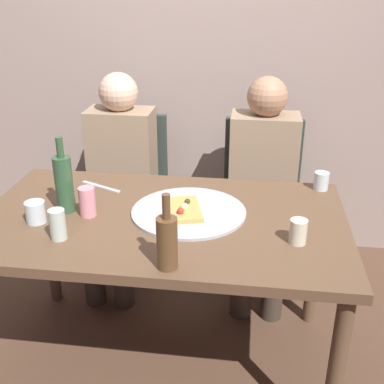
{
  "coord_description": "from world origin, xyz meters",
  "views": [
    {
      "loc": [
        0.35,
        -1.7,
        1.63
      ],
      "look_at": [
        0.1,
        0.15,
        0.79
      ],
      "focal_mm": 44.99,
      "sensor_mm": 36.0,
      "label": 1
    }
  ],
  "objects": [
    {
      "name": "wine_glass",
      "position": [
        0.53,
        -0.14,
        0.79
      ],
      "size": [
        0.06,
        0.06,
        0.09
      ],
      "primitive_type": "cylinder",
      "color": "beige",
      "rests_on": "dining_table"
    },
    {
      "name": "guest_in_sweater",
      "position": [
        -0.38,
        0.68,
        0.64
      ],
      "size": [
        0.36,
        0.56,
        1.17
      ],
      "rotation": [
        0.0,
        0.0,
        3.14
      ],
      "color": "#937A60",
      "rests_on": "ground_plane"
    },
    {
      "name": "chair_left",
      "position": [
        -0.38,
        0.83,
        0.51
      ],
      "size": [
        0.44,
        0.44,
        0.9
      ],
      "rotation": [
        0.0,
        0.0,
        3.14
      ],
      "color": "#2D3833",
      "rests_on": "ground_plane"
    },
    {
      "name": "pizza_tray",
      "position": [
        0.1,
        0.05,
        0.75
      ],
      "size": [
        0.47,
        0.47,
        0.01
      ],
      "primitive_type": "cylinder",
      "color": "#ADADB2",
      "rests_on": "dining_table"
    },
    {
      "name": "ground_plane",
      "position": [
        0.0,
        0.0,
        0.0
      ],
      "size": [
        8.0,
        8.0,
        0.0
      ],
      "primitive_type": "plane",
      "color": "#513828"
    },
    {
      "name": "dining_table",
      "position": [
        0.0,
        0.0,
        0.66
      ],
      "size": [
        1.48,
        0.86,
        0.74
      ],
      "color": "brown",
      "rests_on": "ground_plane"
    },
    {
      "name": "back_wall",
      "position": [
        0.0,
        1.21,
        1.3
      ],
      "size": [
        6.0,
        0.1,
        2.6
      ],
      "primitive_type": "cube",
      "color": "gray",
      "rests_on": "ground_plane"
    },
    {
      "name": "table_knife",
      "position": [
        -0.33,
        0.25,
        0.74
      ],
      "size": [
        0.21,
        0.11,
        0.01
      ],
      "primitive_type": "cube",
      "rotation": [
        0.0,
        0.0,
        5.84
      ],
      "color": "#B7B7BC",
      "rests_on": "dining_table"
    },
    {
      "name": "wine_bottle",
      "position": [
        0.09,
        -0.36,
        0.84
      ],
      "size": [
        0.07,
        0.07,
        0.27
      ],
      "color": "brown",
      "rests_on": "dining_table"
    },
    {
      "name": "chair_right",
      "position": [
        0.41,
        0.83,
        0.51
      ],
      "size": [
        0.44,
        0.44,
        0.9
      ],
      "rotation": [
        0.0,
        0.0,
        3.14
      ],
      "color": "#2D3833",
      "rests_on": "ground_plane"
    },
    {
      "name": "beer_bottle",
      "position": [
        -0.4,
        0.0,
        0.87
      ],
      "size": [
        0.07,
        0.07,
        0.32
      ],
      "color": "#2D5133",
      "rests_on": "dining_table"
    },
    {
      "name": "guest_in_beanie",
      "position": [
        0.41,
        0.68,
        0.64
      ],
      "size": [
        0.36,
        0.56,
        1.17
      ],
      "rotation": [
        0.0,
        0.0,
        3.14
      ],
      "color": "#937A60",
      "rests_on": "ground_plane"
    },
    {
      "name": "soda_can",
      "position": [
        -0.3,
        -0.03,
        0.8
      ],
      "size": [
        0.07,
        0.07,
        0.12
      ],
      "primitive_type": "cylinder",
      "color": "pink",
      "rests_on": "dining_table"
    },
    {
      "name": "pizza_slice_last",
      "position": [
        0.09,
        0.03,
        0.76
      ],
      "size": [
        0.18,
        0.25,
        0.05
      ],
      "color": "tan",
      "rests_on": "pizza_tray"
    },
    {
      "name": "short_glass",
      "position": [
        0.67,
        0.37,
        0.78
      ],
      "size": [
        0.07,
        0.07,
        0.08
      ],
      "primitive_type": "cylinder",
      "color": "silver",
      "rests_on": "dining_table"
    },
    {
      "name": "tumbler_near",
      "position": [
        -0.48,
        -0.11,
        0.78
      ],
      "size": [
        0.08,
        0.08,
        0.09
      ],
      "primitive_type": "cylinder",
      "color": "silver",
      "rests_on": "dining_table"
    },
    {
      "name": "tumbler_far",
      "position": [
        -0.34,
        -0.23,
        0.8
      ],
      "size": [
        0.06,
        0.06,
        0.12
      ],
      "primitive_type": "cylinder",
      "color": "#B7C6BC",
      "rests_on": "dining_table"
    }
  ]
}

